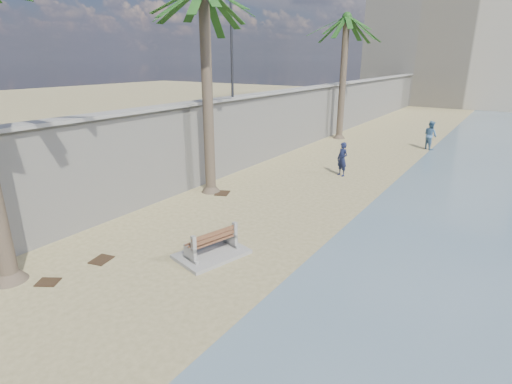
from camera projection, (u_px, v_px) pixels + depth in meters
The scene contains 12 objects.
ground_plane at pixel (74, 355), 7.52m from camera, with size 140.00×140.00×0.00m, color tan.
seawall at pixel (306, 117), 25.50m from camera, with size 0.45×70.00×3.50m, color gray.
wall_cap at pixel (308, 88), 24.93m from camera, with size 0.80×70.00×0.12m, color gray.
end_building at pixel (453, 43), 47.48m from camera, with size 18.00×12.00×14.00m, color #B7AA93.
bench_far at pixel (211, 244), 11.21m from camera, with size 1.76×2.20×0.80m.
palm_back at pixel (347, 19), 25.46m from camera, with size 5.00×5.00×8.71m.
streetlight at pixel (231, 26), 17.56m from camera, with size 0.28×0.28×5.12m.
person_a at pixel (342, 157), 18.75m from camera, with size 0.66×0.45×1.84m, color #151B3B.
person_b at pixel (431, 134), 24.29m from camera, with size 0.93×0.72×1.92m, color #486E95.
debris_b at pixel (48, 282), 9.96m from camera, with size 0.51×0.41×0.03m, color #382616.
debris_c at pixel (222, 193), 16.52m from camera, with size 0.66×0.53×0.03m, color #382616.
debris_d at pixel (101, 260), 11.06m from camera, with size 0.57×0.46×0.03m, color #382616.
Camera 1 is at (6.25, -3.24, 5.33)m, focal length 28.00 mm.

